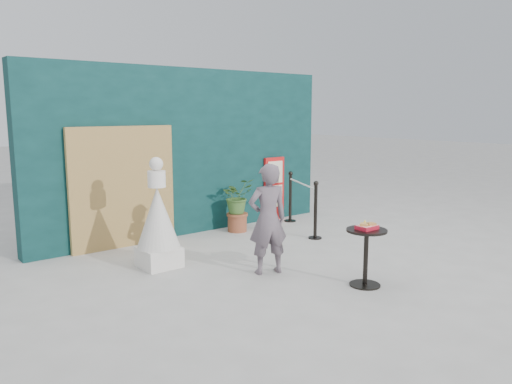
{
  "coord_description": "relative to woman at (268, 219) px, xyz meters",
  "views": [
    {
      "loc": [
        -4.79,
        -4.73,
        2.24
      ],
      "look_at": [
        0.0,
        1.2,
        1.0
      ],
      "focal_mm": 35.0,
      "sensor_mm": 36.0,
      "label": 1
    }
  ],
  "objects": [
    {
      "name": "ground",
      "position": [
        0.45,
        -0.39,
        -0.77
      ],
      "size": [
        60.0,
        60.0,
        0.0
      ],
      "primitive_type": "plane",
      "color": "#ADAAA5",
      "rests_on": "ground"
    },
    {
      "name": "back_wall",
      "position": [
        0.45,
        2.76,
        0.73
      ],
      "size": [
        6.0,
        0.3,
        3.0
      ],
      "primitive_type": "cube",
      "color": "#092A2A",
      "rests_on": "ground"
    },
    {
      "name": "bamboo_fence",
      "position": [
        -0.95,
        2.55,
        0.23
      ],
      "size": [
        1.8,
        0.08,
        2.0
      ],
      "primitive_type": "cube",
      "color": "tan",
      "rests_on": "ground"
    },
    {
      "name": "woman",
      "position": [
        0.0,
        0.0,
        0.0
      ],
      "size": [
        0.65,
        0.52,
        1.54
      ],
      "primitive_type": "imported",
      "rotation": [
        0.0,
        0.0,
        2.83
      ],
      "color": "#64555E",
      "rests_on": "ground"
    },
    {
      "name": "menu_board",
      "position": [
        2.35,
        2.56,
        -0.12
      ],
      "size": [
        0.5,
        0.07,
        1.3
      ],
      "color": "red",
      "rests_on": "ground"
    },
    {
      "name": "statue",
      "position": [
        -1.04,
        1.21,
        -0.12
      ],
      "size": [
        0.62,
        0.62,
        1.6
      ],
      "color": "silver",
      "rests_on": "ground"
    },
    {
      "name": "cafe_table",
      "position": [
        0.65,
        -1.19,
        -0.27
      ],
      "size": [
        0.52,
        0.52,
        0.75
      ],
      "color": "black",
      "rests_on": "ground"
    },
    {
      "name": "food_basket",
      "position": [
        0.65,
        -1.18,
        0.02
      ],
      "size": [
        0.26,
        0.19,
        0.11
      ],
      "color": "red",
      "rests_on": "cafe_table"
    },
    {
      "name": "planter",
      "position": [
        1.14,
        2.23,
        -0.19
      ],
      "size": [
        0.59,
        0.51,
        1.0
      ],
      "color": "brown",
      "rests_on": "ground"
    },
    {
      "name": "stanchion_barrier",
      "position": [
        2.19,
        1.58,
        -0.28
      ],
      "size": [
        0.84,
        1.54,
        1.03
      ],
      "color": "black",
      "rests_on": "ground"
    }
  ]
}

